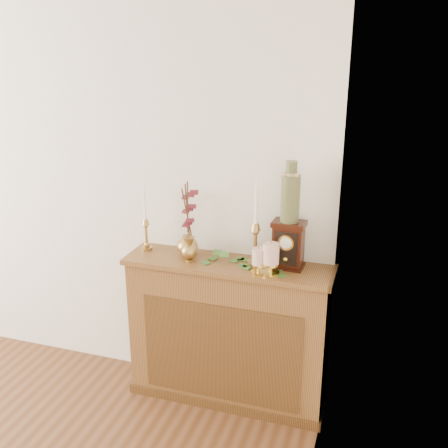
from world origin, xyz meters
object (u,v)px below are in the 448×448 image
(candlestick_left, at_px, (146,229))
(mantel_clock, at_px, (288,245))
(bud_vase, at_px, (189,250))
(ginger_jar, at_px, (189,220))
(candlestick_center, at_px, (255,237))
(ceramic_vase, at_px, (290,195))

(candlestick_left, relative_size, mantel_clock, 1.49)
(bud_vase, height_order, ginger_jar, ginger_jar)
(candlestick_left, bearing_deg, candlestick_center, -1.25)
(candlestick_left, height_order, ceramic_vase, ceramic_vase)
(candlestick_left, relative_size, ginger_jar, 0.87)
(candlestick_center, xyz_separation_m, bud_vase, (-0.38, -0.08, -0.09))
(bud_vase, relative_size, ginger_jar, 0.32)
(ginger_jar, bearing_deg, bud_vase, -70.03)
(candlestick_left, xyz_separation_m, ceramic_vase, (0.88, 0.00, 0.29))
(candlestick_left, xyz_separation_m, bud_vase, (0.32, -0.09, -0.06))
(candlestick_center, height_order, ceramic_vase, ceramic_vase)
(candlestick_center, relative_size, mantel_clock, 1.87)
(candlestick_left, height_order, bud_vase, candlestick_left)
(bud_vase, distance_m, mantel_clock, 0.58)
(candlestick_left, bearing_deg, bud_vase, -16.51)
(bud_vase, bearing_deg, candlestick_center, 11.92)
(candlestick_left, bearing_deg, mantel_clock, 0.03)
(candlestick_left, xyz_separation_m, mantel_clock, (0.88, 0.00, 0.00))
(ginger_jar, distance_m, ceramic_vase, 0.65)
(mantel_clock, bearing_deg, ceramic_vase, 90.00)
(bud_vase, distance_m, ceramic_vase, 0.67)
(ceramic_vase, bearing_deg, bud_vase, -170.18)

